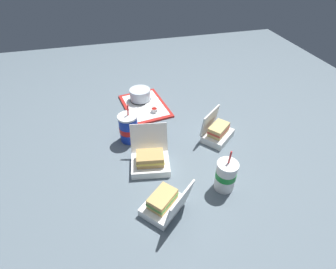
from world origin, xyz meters
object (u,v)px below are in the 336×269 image
(cake_container, at_px, (140,95))
(clamshell_sandwich_left, at_px, (150,160))
(soda_cup_center, at_px, (226,175))
(ketchup_cup, at_px, (155,110))
(clamshell_sandwich_center, at_px, (164,203))
(plastic_fork, at_px, (134,112))
(food_tray, at_px, (145,106))
(soda_cup_right, at_px, (129,128))
(clamshell_sandwich_back, at_px, (217,132))

(cake_container, height_order, clamshell_sandwich_left, clamshell_sandwich_left)
(soda_cup_center, bearing_deg, clamshell_sandwich_left, 54.27)
(ketchup_cup, height_order, clamshell_sandwich_center, clamshell_sandwich_center)
(ketchup_cup, distance_m, plastic_fork, 0.13)
(food_tray, xyz_separation_m, ketchup_cup, (-0.09, -0.05, 0.02))
(food_tray, relative_size, plastic_fork, 3.67)
(ketchup_cup, height_order, clamshell_sandwich_left, clamshell_sandwich_left)
(clamshell_sandwich_left, relative_size, soda_cup_center, 1.12)
(clamshell_sandwich_left, bearing_deg, ketchup_cup, -14.92)
(food_tray, relative_size, soda_cup_center, 1.91)
(cake_container, relative_size, clamshell_sandwich_left, 0.59)
(soda_cup_right, distance_m, soda_cup_center, 0.58)
(clamshell_sandwich_back, xyz_separation_m, clamshell_sandwich_center, (-0.38, 0.40, 0.00))
(clamshell_sandwich_left, distance_m, clamshell_sandwich_center, 0.26)
(cake_container, distance_m, ketchup_cup, 0.18)
(cake_container, bearing_deg, ketchup_cup, -159.26)
(food_tray, relative_size, clamshell_sandwich_back, 1.87)
(food_tray, xyz_separation_m, clamshell_sandwich_left, (-0.54, 0.07, 0.04))
(clamshell_sandwich_center, bearing_deg, plastic_fork, 1.03)
(food_tray, relative_size, clamshell_sandwich_left, 1.71)
(ketchup_cup, bearing_deg, plastic_fork, 80.26)
(clamshell_sandwich_left, bearing_deg, soda_cup_right, 16.79)
(clamshell_sandwich_center, xyz_separation_m, soda_cup_right, (0.50, 0.08, 0.04))
(food_tray, distance_m, soda_cup_center, 0.79)
(plastic_fork, bearing_deg, soda_cup_center, -132.34)
(plastic_fork, height_order, soda_cup_center, soda_cup_center)
(food_tray, bearing_deg, soda_cup_center, -163.34)
(clamshell_sandwich_back, bearing_deg, clamshell_sandwich_center, 134.15)
(soda_cup_right, height_order, soda_cup_center, soda_cup_right)
(cake_container, relative_size, ketchup_cup, 3.49)
(ketchup_cup, relative_size, clamshell_sandwich_back, 0.19)
(plastic_fork, distance_m, soda_cup_center, 0.75)
(ketchup_cup, bearing_deg, soda_cup_right, 138.49)
(clamshell_sandwich_center, xyz_separation_m, soda_cup_center, (0.05, -0.29, 0.03))
(cake_container, bearing_deg, food_tray, -167.24)
(ketchup_cup, bearing_deg, clamshell_sandwich_back, -139.05)
(ketchup_cup, xyz_separation_m, clamshell_sandwich_center, (-0.71, 0.11, 0.02))
(soda_cup_right, bearing_deg, soda_cup_center, -140.51)
(clamshell_sandwich_left, relative_size, soda_cup_right, 1.07)
(ketchup_cup, height_order, soda_cup_center, soda_cup_center)
(clamshell_sandwich_back, bearing_deg, food_tray, 38.17)
(clamshell_sandwich_left, bearing_deg, cake_container, -5.27)
(clamshell_sandwich_back, distance_m, soda_cup_right, 0.49)
(cake_container, bearing_deg, clamshell_sandwich_center, 176.69)
(ketchup_cup, distance_m, soda_cup_center, 0.68)
(ketchup_cup, xyz_separation_m, soda_cup_right, (-0.21, 0.19, 0.05))
(soda_cup_center, bearing_deg, cake_container, 16.32)
(clamshell_sandwich_left, bearing_deg, soda_cup_center, -125.73)
(cake_container, height_order, ketchup_cup, cake_container)
(clamshell_sandwich_left, height_order, soda_cup_right, soda_cup_right)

